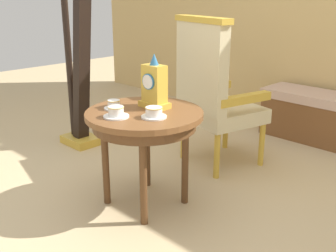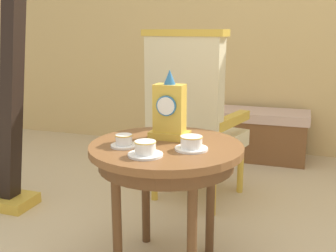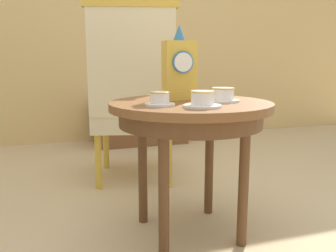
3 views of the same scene
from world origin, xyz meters
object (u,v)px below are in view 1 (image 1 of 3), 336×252
Objects in this scene: mantel_clock at (154,86)px; window_bench at (313,116)px; teacup_left at (114,105)px; teacup_right at (116,112)px; teacup_center at (154,113)px; side_table at (145,123)px; armchair at (213,91)px; harp at (78,67)px.

mantel_clock reaches higher than window_bench.
teacup_right is (0.14, -0.10, 0.00)m from teacup_left.
teacup_right reaches higher than teacup_center.
teacup_center is 0.16× the size of window_bench.
armchair is at bearing 96.60° from side_table.
armchair is at bearing 105.16° from teacup_center.
teacup_left is 0.36× the size of mantel_clock.
side_table is at bearing 30.22° from teacup_left.
teacup_left reaches higher than window_bench.
teacup_center reaches higher than window_bench.
harp reaches higher than mantel_clock.
window_bench is at bearing 87.84° from teacup_center.
armchair reaches higher than teacup_center.
teacup_right is 0.09× the size of harp.
armchair is (-0.22, 0.83, -0.06)m from teacup_center.
mantel_clock reaches higher than teacup_right.
teacup_right reaches higher than side_table.
teacup_left is at bearing -127.16° from mantel_clock.
armchair is at bearing 23.22° from harp.
teacup_left is 0.82× the size of teacup_center.
mantel_clock is at bearing 99.57° from side_table.
window_bench is at bearing 79.29° from teacup_left.
side_table is 5.90× the size of teacup_left.
harp is 1.91× the size of window_bench.
window_bench is (0.38, 1.98, -0.42)m from teacup_left.
teacup_right is at bearing -96.38° from window_bench.
teacup_center reaches higher than side_table.
window_bench is at bearing 48.73° from harp.
teacup_center is at bearing -19.31° from side_table.
teacup_right is 0.13× the size of armchair.
side_table is 1.22m from harp.
window_bench is at bearing 82.85° from mantel_clock.
mantel_clock is at bearing 135.43° from teacup_center.
armchair reaches higher than teacup_right.
harp is (-1.31, 0.36, 0.05)m from teacup_center.
teacup_right is 0.32m from mantel_clock.
armchair is (-0.06, 0.97, -0.05)m from teacup_right.
side_table is at bearing -96.25° from window_bench.
teacup_left is 0.07× the size of harp.
mantel_clock is at bearing -83.85° from armchair.
side_table is at bearing 160.69° from teacup_center.
harp reaches higher than teacup_left.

